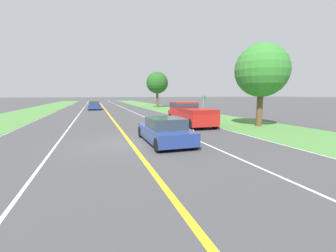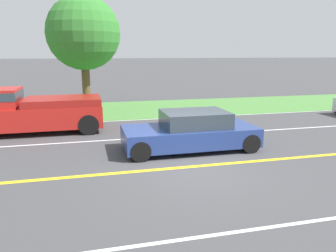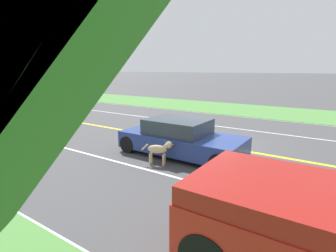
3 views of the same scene
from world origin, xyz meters
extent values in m
plane|color=#424244|center=(0.00, 0.00, 0.00)|extent=(400.00, 400.00, 0.00)
cube|color=yellow|center=(0.00, 0.00, 0.00)|extent=(0.18, 160.00, 0.01)
cube|color=white|center=(7.00, 0.00, 0.00)|extent=(0.14, 160.00, 0.01)
cube|color=white|center=(-7.00, 0.00, 0.00)|extent=(0.14, 160.00, 0.01)
cube|color=white|center=(3.50, 0.00, 0.00)|extent=(0.10, 160.00, 0.01)
cube|color=white|center=(-3.50, 0.00, 0.00)|extent=(0.10, 160.00, 0.01)
cube|color=#4C843D|center=(-10.00, 0.00, 0.01)|extent=(6.00, 160.00, 0.03)
cube|color=navy|center=(1.67, -0.34, 0.47)|extent=(1.89, 4.38, 0.60)
cube|color=#2D3842|center=(1.67, -0.52, 1.03)|extent=(1.62, 2.10, 0.51)
cylinder|color=black|center=(2.53, 1.45, 0.31)|extent=(0.22, 0.62, 0.62)
cylinder|color=black|center=(2.53, -2.13, 0.31)|extent=(0.22, 0.62, 0.62)
cylinder|color=black|center=(0.82, 1.45, 0.31)|extent=(0.22, 0.62, 0.62)
cylinder|color=black|center=(0.82, -2.13, 0.31)|extent=(0.22, 0.62, 0.62)
ellipsoid|color=#D1B784|center=(2.95, -0.49, 0.51)|extent=(0.40, 0.67, 0.28)
cylinder|color=#D1B784|center=(2.95, -0.26, 0.19)|extent=(0.07, 0.07, 0.37)
cylinder|color=#D1B784|center=(3.09, -0.68, 0.19)|extent=(0.07, 0.07, 0.37)
cylinder|color=#D1B784|center=(2.81, -0.30, 0.19)|extent=(0.07, 0.07, 0.37)
cylinder|color=#D1B784|center=(2.96, -0.72, 0.19)|extent=(0.07, 0.07, 0.37)
cylinder|color=#D1B784|center=(2.87, -0.23, 0.62)|extent=(0.18, 0.21, 0.17)
sphere|color=#D1B784|center=(2.83, -0.13, 0.68)|extent=(0.27, 0.27, 0.22)
ellipsoid|color=#331E14|center=(2.78, 0.01, 0.67)|extent=(0.12, 0.13, 0.08)
cone|color=tan|center=(2.89, -0.12, 0.76)|extent=(0.09, 0.09, 0.10)
cone|color=tan|center=(2.78, -0.16, 0.76)|extent=(0.09, 0.09, 0.10)
cylinder|color=#D1B784|center=(3.09, -0.89, 0.55)|extent=(0.12, 0.24, 0.24)
cube|color=maroon|center=(5.49, 3.84, 1.24)|extent=(2.02, 2.97, 0.30)
cylinder|color=black|center=(4.55, 2.89, 0.40)|extent=(0.22, 0.80, 0.80)
camera|label=1|loc=(-1.67, -11.08, 2.43)|focal=24.00mm
camera|label=2|loc=(-8.37, 2.91, 3.15)|focal=35.00mm
camera|label=3|loc=(9.39, 4.23, 3.01)|focal=28.00mm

